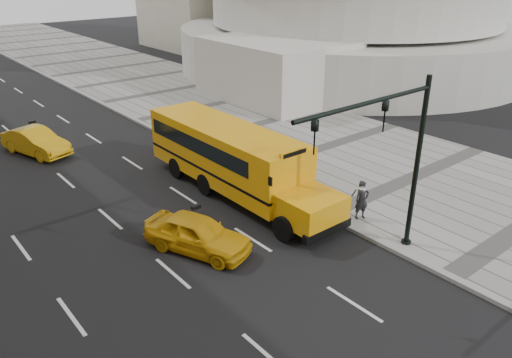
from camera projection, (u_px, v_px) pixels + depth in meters
ground at (132, 212)px, 21.07m from camera, size 140.00×140.00×0.00m
sidewalk_museum at (328, 147)px, 28.00m from camera, size 12.00×140.00×0.15m
curb_museum at (244, 174)px, 24.52m from camera, size 0.30×140.00×0.15m
school_bus at (229, 154)px, 22.33m from camera, size 2.96×11.56×3.19m
taxi_near at (197, 234)px, 18.03m from camera, size 3.06×4.36×1.38m
taxi_far at (36, 142)px, 26.98m from camera, size 2.73×4.54×1.41m
pedestrian at (362, 200)px, 19.93m from camera, size 0.69×0.57×1.62m
traffic_signal at (395, 152)px, 16.07m from camera, size 6.18×0.36×6.40m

